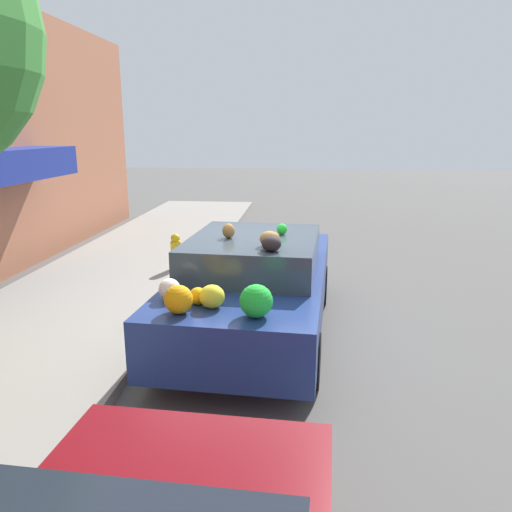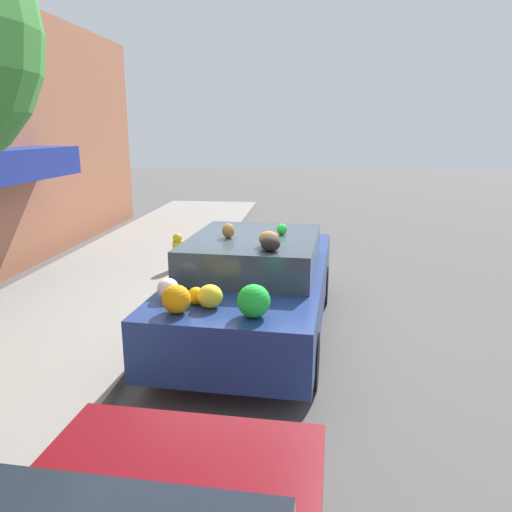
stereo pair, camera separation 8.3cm
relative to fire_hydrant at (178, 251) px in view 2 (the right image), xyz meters
The scene contains 4 objects.
ground_plane 3.18m from the fire_hydrant, 149.00° to the right, with size 60.00×60.00×0.00m, color #565451.
sidewalk_curb 2.93m from the fire_hydrant, 158.20° to the left, with size 24.00×3.20×0.13m.
fire_hydrant is the anchor object (origin of this frame).
art_car 3.31m from the fire_hydrant, 146.57° to the right, with size 4.59×2.14×1.62m.
Camera 2 is at (-6.50, -0.92, 2.79)m, focal length 35.00 mm.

